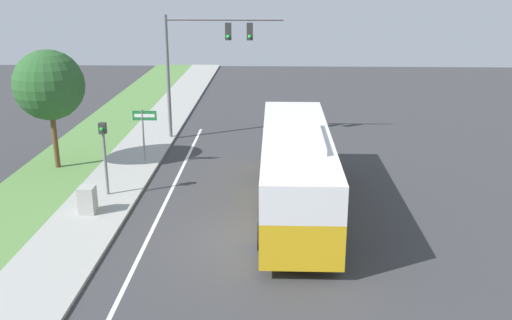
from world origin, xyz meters
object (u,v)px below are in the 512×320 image
object	(u,v)px
signal_gantry	(201,52)
pedestrian_signal	(104,147)
bus	(296,166)
street_sign	(144,127)
utility_cabinet	(87,200)

from	to	relation	value
signal_gantry	pedestrian_signal	xyz separation A→B (m)	(-2.91, -8.94, -2.70)
bus	street_sign	bearing A→B (deg)	144.13
pedestrian_signal	street_sign	xyz separation A→B (m)	(0.73, 3.99, -0.21)
bus	signal_gantry	bearing A→B (deg)	115.73
street_sign	pedestrian_signal	bearing A→B (deg)	-100.37
utility_cabinet	bus	bearing A→B (deg)	6.31
street_sign	bus	bearing A→B (deg)	-35.87
bus	signal_gantry	world-z (taller)	signal_gantry
street_sign	utility_cabinet	xyz separation A→B (m)	(-0.93, -5.94, -1.30)
pedestrian_signal	utility_cabinet	size ratio (longest dim) A/B	3.03
bus	street_sign	world-z (taller)	bus
pedestrian_signal	street_sign	bearing A→B (deg)	79.63
utility_cabinet	pedestrian_signal	bearing A→B (deg)	84.01
signal_gantry	utility_cabinet	distance (m)	12.08
signal_gantry	bus	bearing A→B (deg)	-64.27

